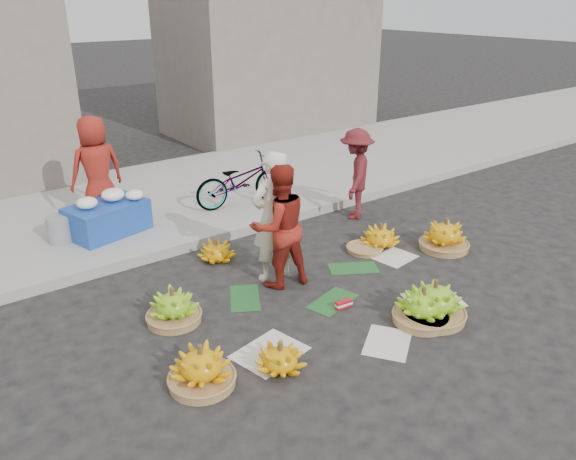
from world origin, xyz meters
TOP-DOWN VIEW (x-y plane):
  - ground at (0.00, 0.00)m, footprint 80.00×80.00m
  - curb at (0.00, 2.20)m, footprint 40.00×0.25m
  - sidewalk at (0.00, 4.30)m, footprint 40.00×4.00m
  - building_right at (4.50, 7.70)m, footprint 5.00×3.00m
  - newspaper_scatter at (0.00, -0.80)m, footprint 3.20×1.80m
  - banana_leaves at (-0.10, 0.20)m, footprint 2.00×1.00m
  - banana_bunch_0 at (-2.10, -0.63)m, footprint 0.68×0.68m
  - banana_bunch_1 at (-1.37, -0.89)m, footprint 0.58×0.58m
  - banana_bunch_2 at (0.57, -1.16)m, footprint 0.84×0.84m
  - banana_bunch_3 at (0.40, -1.13)m, footprint 0.65×0.65m
  - banana_bunch_4 at (2.18, -0.01)m, footprint 0.77×0.77m
  - banana_bunch_5 at (1.51, 0.61)m, footprint 0.60×0.60m
  - banana_bunch_6 at (-1.82, 0.54)m, footprint 0.61×0.61m
  - banana_bunch_7 at (-0.65, 1.62)m, footprint 0.59×0.59m
  - basket_spare at (1.21, 0.61)m, footprint 0.54×0.54m
  - incense_stack at (-0.09, -0.39)m, footprint 0.22×0.09m
  - vendor_cream at (-0.31, 0.72)m, footprint 0.63×0.43m
  - vendor_red at (-0.34, 0.56)m, footprint 0.84×0.70m
  - man_striped at (1.99, 1.69)m, footprint 1.07×1.05m
  - flower_table at (-1.57, 3.16)m, footprint 1.24×0.94m
  - grey_bucket at (-2.25, 3.26)m, footprint 0.34×0.34m
  - flower_vendor at (-1.47, 3.73)m, footprint 0.82×0.54m
  - bicycle at (0.65, 3.01)m, footprint 0.75×1.66m

SIDE VIEW (x-z plane):
  - ground at x=0.00m, z-range 0.00..0.00m
  - newspaper_scatter at x=0.00m, z-range 0.00..0.01m
  - banana_leaves at x=-0.10m, z-range 0.00..0.01m
  - basket_spare at x=1.21m, z-range 0.00..0.06m
  - incense_stack at x=-0.09m, z-range 0.01..0.09m
  - sidewalk at x=0.00m, z-range 0.00..0.12m
  - curb at x=0.00m, z-range 0.00..0.15m
  - banana_bunch_1 at x=-1.37m, z-range -0.02..0.29m
  - banana_bunch_7 at x=-0.65m, z-range -0.02..0.30m
  - banana_bunch_5 at x=1.51m, z-range -0.02..0.32m
  - banana_bunch_6 at x=-1.82m, z-range -0.03..0.39m
  - banana_bunch_0 at x=-2.10m, z-range -0.03..0.40m
  - banana_bunch_3 at x=0.40m, z-range -0.03..0.41m
  - banana_bunch_4 at x=2.18m, z-range -0.03..0.44m
  - banana_bunch_2 at x=0.57m, z-range -0.03..0.46m
  - grey_bucket at x=-2.25m, z-range 0.12..0.51m
  - flower_table at x=-1.57m, z-range 0.06..0.70m
  - bicycle at x=0.65m, z-range 0.12..0.96m
  - man_striped at x=1.99m, z-range 0.00..1.47m
  - vendor_red at x=-0.34m, z-range 0.00..1.57m
  - vendor_cream at x=-0.31m, z-range 0.00..1.69m
  - flower_vendor at x=-1.47m, z-range 0.12..1.76m
  - building_right at x=4.50m, z-range 0.00..5.00m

